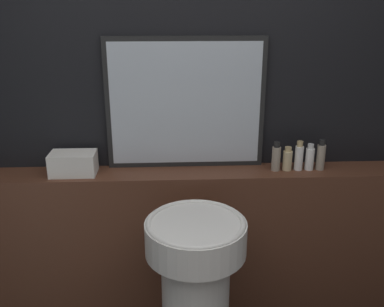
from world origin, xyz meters
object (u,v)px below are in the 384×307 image
mirror (185,104)px  shampoo_bottle (276,157)px  pedestal_sink (196,295)px  body_wash_bottle (310,158)px  lotion_bottle (299,157)px  conditioner_bottle (287,159)px  towel_stack (73,163)px  hand_soap_bottle (321,156)px

mirror → shampoo_bottle: size_ratio=5.25×
pedestal_sink → mirror: size_ratio=1.10×
shampoo_bottle → body_wash_bottle: (0.18, 0.00, -0.01)m
lotion_bottle → mirror: bearing=171.4°
pedestal_sink → conditioner_bottle: size_ratio=7.11×
shampoo_bottle → lotion_bottle: size_ratio=0.99×
towel_stack → body_wash_bottle: (1.24, 0.00, 0.01)m
shampoo_bottle → hand_soap_bottle: hand_soap_bottle is taller
shampoo_bottle → lotion_bottle: bearing=0.0°
towel_stack → shampoo_bottle: shampoo_bottle is taller
conditioner_bottle → body_wash_bottle: 0.12m
mirror → body_wash_bottle: (0.66, -0.09, -0.28)m
conditioner_bottle → hand_soap_bottle: (0.18, -0.00, 0.02)m
towel_stack → shampoo_bottle: (1.06, 0.00, 0.01)m
towel_stack → shampoo_bottle: size_ratio=1.48×
lotion_bottle → body_wash_bottle: lotion_bottle is taller
body_wash_bottle → hand_soap_bottle: 0.06m
mirror → hand_soap_bottle: bearing=-7.2°
conditioner_bottle → lotion_bottle: (0.06, -0.00, 0.01)m
shampoo_bottle → conditioner_bottle: size_ratio=1.23×
mirror → shampoo_bottle: (0.48, -0.09, -0.27)m
hand_soap_bottle → pedestal_sink: bearing=-147.4°
towel_stack → conditioner_bottle: bearing=0.0°
mirror → lotion_bottle: bearing=-8.6°
pedestal_sink → mirror: (-0.03, 0.53, 0.78)m
conditioner_bottle → hand_soap_bottle: bearing=-0.0°
shampoo_bottle → conditioner_bottle: 0.06m
mirror → hand_soap_bottle: (0.72, -0.09, -0.27)m
lotion_bottle → body_wash_bottle: 0.06m
body_wash_bottle → hand_soap_bottle: (0.06, 0.00, 0.01)m
conditioner_bottle → lotion_bottle: 0.06m
pedestal_sink → towel_stack: 0.90m
conditioner_bottle → mirror: bearing=170.5°
towel_stack → body_wash_bottle: bearing=0.0°
mirror → conditioner_bottle: mirror is taller
mirror → conditioner_bottle: size_ratio=6.45×
mirror → hand_soap_bottle: mirror is taller
lotion_bottle → conditioner_bottle: bearing=180.0°
lotion_bottle → hand_soap_bottle: (0.12, 0.00, 0.00)m
conditioner_bottle → body_wash_bottle: size_ratio=0.90×
pedestal_sink → lotion_bottle: bearing=37.6°
mirror → body_wash_bottle: 0.72m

